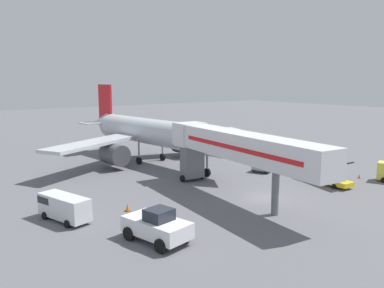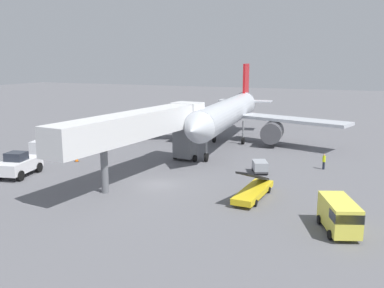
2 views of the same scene
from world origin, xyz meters
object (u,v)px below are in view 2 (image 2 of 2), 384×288
at_px(baggage_cart_near_center, 260,166).
at_px(airplane_at_gate, 228,114).
at_px(service_van_outer_left, 340,215).
at_px(belt_loader_truck, 253,190).
at_px(safety_cone_alpha, 77,159).
at_px(ground_crew_worker_foreground, 324,161).
at_px(service_van_near_left, 47,146).
at_px(safety_cone_bravo, 321,207).
at_px(jet_bridge, 145,126).
at_px(pushback_tug, 18,165).

bearing_deg(baggage_cart_near_center, airplane_at_gate, 120.35).
relative_size(service_van_outer_left, baggage_cart_near_center, 1.84).
xyz_separation_m(belt_loader_truck, safety_cone_alpha, (-23.93, 5.36, -0.40)).
relative_size(baggage_cart_near_center, ground_crew_worker_foreground, 1.50).
bearing_deg(service_van_near_left, safety_cone_bravo, -11.99).
height_order(airplane_at_gate, ground_crew_worker_foreground, airplane_at_gate).
relative_size(jet_bridge, pushback_tug, 4.01).
bearing_deg(ground_crew_worker_foreground, jet_bridge, -148.89).
distance_m(service_van_near_left, service_van_outer_left, 39.36).
xyz_separation_m(airplane_at_gate, service_van_outer_left, (17.89, -28.62, -3.14)).
bearing_deg(belt_loader_truck, airplane_at_gate, 113.30).
bearing_deg(ground_crew_worker_foreground, safety_cone_bravo, -84.95).
relative_size(ground_crew_worker_foreground, safety_cone_alpha, 2.45).
distance_m(airplane_at_gate, baggage_cart_near_center, 17.23).
bearing_deg(ground_crew_worker_foreground, belt_loader_truck, -110.06).
bearing_deg(service_van_near_left, belt_loader_truck, -12.59).
bearing_deg(safety_cone_bravo, ground_crew_worker_foreground, 95.05).
relative_size(jet_bridge, ground_crew_worker_foreground, 12.91).
relative_size(service_van_near_left, safety_cone_bravo, 10.61).
height_order(service_van_near_left, ground_crew_worker_foreground, service_van_near_left).
relative_size(belt_loader_truck, baggage_cart_near_center, 2.56).
xyz_separation_m(pushback_tug, service_van_outer_left, (33.35, -2.73, 0.10)).
bearing_deg(service_van_near_left, baggage_cart_near_center, 4.51).
xyz_separation_m(pushback_tug, belt_loader_truck, (25.53, 2.53, -0.48)).
bearing_deg(ground_crew_worker_foreground, safety_cone_alpha, -164.62).
bearing_deg(pushback_tug, jet_bridge, 22.13).
bearing_deg(baggage_cart_near_center, belt_loader_truck, -79.96).
xyz_separation_m(jet_bridge, pushback_tug, (-12.84, -5.22, -4.24)).
height_order(jet_bridge, baggage_cart_near_center, jet_bridge).
bearing_deg(service_van_outer_left, pushback_tug, 175.33).
relative_size(airplane_at_gate, jet_bridge, 1.50).
bearing_deg(service_van_outer_left, service_van_near_left, 162.42).
distance_m(airplane_at_gate, pushback_tug, 30.33).
xyz_separation_m(pushback_tug, safety_cone_alpha, (1.60, 7.89, -0.88)).
height_order(service_van_outer_left, safety_cone_alpha, service_van_outer_left).
height_order(pushback_tug, baggage_cart_near_center, pushback_tug).
bearing_deg(ground_crew_worker_foreground, baggage_cart_near_center, -145.41).
distance_m(ground_crew_worker_foreground, safety_cone_bravo, 14.32).
bearing_deg(pushback_tug, airplane_at_gate, 59.16).
bearing_deg(belt_loader_truck, ground_crew_worker_foreground, 69.94).
bearing_deg(airplane_at_gate, belt_loader_truck, -66.70).
bearing_deg(pushback_tug, ground_crew_worker_foreground, 27.49).
xyz_separation_m(service_van_near_left, service_van_outer_left, (37.52, -11.89, 0.05)).
height_order(jet_bridge, service_van_near_left, jet_bridge).
distance_m(jet_bridge, pushback_tug, 14.49).
xyz_separation_m(belt_loader_truck, ground_crew_worker_foreground, (4.85, 13.28, 0.20)).
bearing_deg(service_van_near_left, airplane_at_gate, 40.44).
distance_m(baggage_cart_near_center, safety_cone_alpha, 22.63).
height_order(jet_bridge, ground_crew_worker_foreground, jet_bridge).
bearing_deg(ground_crew_worker_foreground, airplane_at_gate, 145.92).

